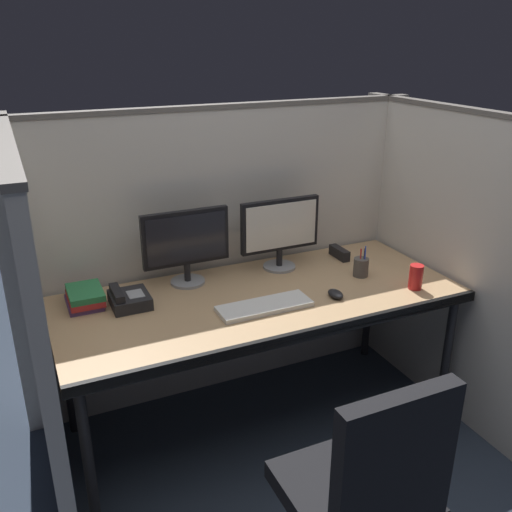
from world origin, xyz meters
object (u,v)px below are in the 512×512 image
at_px(pen_cup, 361,267).
at_px(monitor_right, 280,229).
at_px(computer_mouse, 335,294).
at_px(keyboard_main, 264,306).
at_px(desk_phone, 129,299).
at_px(book_stack, 85,297).
at_px(soda_can, 416,277).
at_px(monitor_left, 186,242).
at_px(desk, 261,305).
at_px(red_stapler, 339,253).

bearing_deg(pen_cup, monitor_right, 141.17).
height_order(computer_mouse, pen_cup, pen_cup).
distance_m(keyboard_main, desk_phone, 0.62).
xyz_separation_m(computer_mouse, book_stack, (-1.08, 0.40, 0.02)).
distance_m(computer_mouse, soda_can, 0.41).
xyz_separation_m(keyboard_main, soda_can, (0.75, -0.11, 0.05)).
distance_m(pen_cup, book_stack, 1.35).
distance_m(book_stack, desk_phone, 0.20).
bearing_deg(computer_mouse, soda_can, -10.76).
xyz_separation_m(computer_mouse, pen_cup, (0.25, 0.16, 0.03)).
xyz_separation_m(book_stack, desk_phone, (0.18, -0.09, -0.01)).
relative_size(book_stack, desk_phone, 1.14).
height_order(monitor_left, monitor_right, same).
height_order(monitor_right, pen_cup, monitor_right).
bearing_deg(desk_phone, desk, -14.83).
relative_size(desk, keyboard_main, 4.42).
xyz_separation_m(pen_cup, red_stapler, (0.04, 0.26, -0.02)).
relative_size(monitor_right, keyboard_main, 1.00).
height_order(monitor_left, book_stack, monitor_left).
distance_m(desk, desk_phone, 0.62).
xyz_separation_m(monitor_right, computer_mouse, (0.08, -0.43, -0.20)).
bearing_deg(soda_can, computer_mouse, 169.24).
relative_size(book_stack, red_stapler, 1.45).
bearing_deg(pen_cup, red_stapler, 82.17).
xyz_separation_m(keyboard_main, red_stapler, (0.64, 0.38, 0.02)).
relative_size(monitor_left, monitor_right, 1.00).
xyz_separation_m(keyboard_main, pen_cup, (0.60, 0.13, 0.04)).
height_order(keyboard_main, computer_mouse, computer_mouse).
xyz_separation_m(monitor_right, red_stapler, (0.37, -0.01, -0.19)).
bearing_deg(monitor_right, book_stack, -178.73).
distance_m(desk_phone, soda_can, 1.36).
xyz_separation_m(keyboard_main, computer_mouse, (0.35, -0.03, 0.01)).
distance_m(monitor_right, red_stapler, 0.41).
relative_size(pen_cup, book_stack, 0.76).
distance_m(monitor_right, computer_mouse, 0.48).
relative_size(computer_mouse, red_stapler, 0.64).
bearing_deg(desk, soda_can, -18.16).
bearing_deg(computer_mouse, desk_phone, 160.80).
bearing_deg(monitor_left, keyboard_main, -60.75).
xyz_separation_m(monitor_left, keyboard_main, (0.23, -0.41, -0.20)).
bearing_deg(desk, desk_phone, 165.17).
bearing_deg(computer_mouse, red_stapler, 55.59).
height_order(monitor_right, red_stapler, monitor_right).
bearing_deg(red_stapler, desk_phone, -175.04).
distance_m(desk, computer_mouse, 0.35).
bearing_deg(pen_cup, soda_can, -57.21).
xyz_separation_m(desk, monitor_right, (0.23, 0.27, 0.27)).
bearing_deg(book_stack, keyboard_main, -26.92).
distance_m(monitor_right, book_stack, 1.02).
bearing_deg(red_stapler, desk, -156.43).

